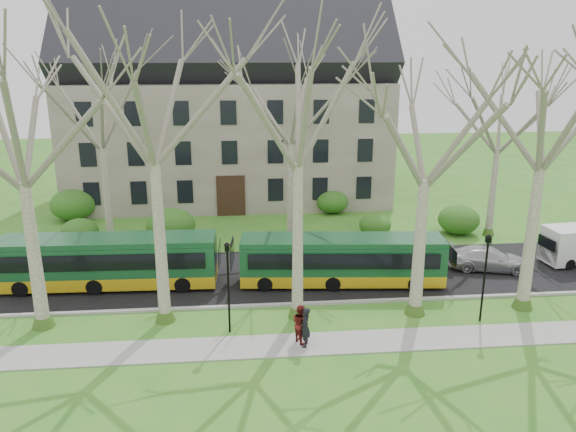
% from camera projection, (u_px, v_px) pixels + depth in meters
% --- Properties ---
extents(ground, '(120.00, 120.00, 0.00)m').
position_uv_depth(ground, '(353.00, 317.00, 27.45)').
color(ground, '#317A22').
rests_on(ground, ground).
extents(sidewalk, '(70.00, 2.00, 0.06)m').
position_uv_depth(sidewalk, '(364.00, 342.00, 25.06)').
color(sidewalk, gray).
rests_on(sidewalk, ground).
extents(road, '(80.00, 8.00, 0.06)m').
position_uv_depth(road, '(334.00, 273.00, 32.69)').
color(road, black).
rests_on(road, ground).
extents(curb, '(80.00, 0.25, 0.14)m').
position_uv_depth(curb, '(347.00, 302.00, 28.86)').
color(curb, '#A5A39E').
rests_on(curb, ground).
extents(building, '(26.50, 12.20, 16.00)m').
position_uv_depth(building, '(229.00, 104.00, 47.50)').
color(building, slate).
rests_on(building, ground).
extents(tree_row_verge, '(49.00, 7.00, 14.00)m').
position_uv_depth(tree_row_verge, '(357.00, 176.00, 25.73)').
color(tree_row_verge, gray).
rests_on(tree_row_verge, ground).
extents(tree_row_far, '(33.00, 7.00, 12.00)m').
position_uv_depth(tree_row_far, '(301.00, 155.00, 36.11)').
color(tree_row_far, gray).
rests_on(tree_row_far, ground).
extents(lamp_row, '(36.22, 0.22, 4.30)m').
position_uv_depth(lamp_row, '(359.00, 276.00, 25.76)').
color(lamp_row, black).
rests_on(lamp_row, ground).
extents(hedges, '(30.60, 8.60, 2.00)m').
position_uv_depth(hedges, '(250.00, 217.00, 40.11)').
color(hedges, '#1C5317').
rests_on(hedges, ground).
extents(bus_lead, '(11.64, 2.75, 2.89)m').
position_uv_depth(bus_lead, '(109.00, 261.00, 30.46)').
color(bus_lead, '#144826').
rests_on(bus_lead, road).
extents(bus_follow, '(11.22, 3.26, 2.76)m').
position_uv_depth(bus_follow, '(342.00, 260.00, 30.83)').
color(bus_follow, '#144826').
rests_on(bus_follow, road).
extents(sedan, '(4.96, 2.94, 1.35)m').
position_uv_depth(sedan, '(489.00, 259.00, 33.00)').
color(sedan, '#B5B5BA').
rests_on(sedan, road).
extents(pedestrian_a, '(0.56, 0.73, 1.80)m').
position_uv_depth(pedestrian_a, '(305.00, 327.00, 24.40)').
color(pedestrian_a, black).
rests_on(pedestrian_a, sidewalk).
extents(pedestrian_b, '(0.98, 1.06, 1.76)m').
position_uv_depth(pedestrian_b, '(301.00, 323.00, 24.78)').
color(pedestrian_b, maroon).
rests_on(pedestrian_b, sidewalk).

